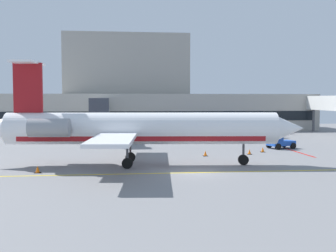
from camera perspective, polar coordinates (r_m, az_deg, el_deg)
ground at (r=33.14m, az=4.06°, el=-6.36°), size 120.00×120.00×0.11m
terminal_building at (r=79.97m, az=-2.90°, el=4.05°), size 58.00×14.77×17.92m
jet_bridge_west at (r=61.04m, az=-8.93°, el=2.47°), size 2.40×20.74×5.83m
regional_jet at (r=36.12m, az=-4.41°, el=-0.36°), size 28.65×20.53×8.90m
baggage_tug at (r=63.49m, az=6.11°, el=-0.64°), size 4.33×3.17×2.05m
pushback_tractor at (r=50.09m, az=14.87°, el=-2.03°), size 3.34×2.65×1.80m
belt_loader at (r=64.18m, az=13.10°, el=-0.70°), size 3.64×4.11×1.96m
fuel_tank at (r=58.48m, az=-7.65°, el=-0.68°), size 7.63×2.08×2.28m
safety_cone_alpha at (r=42.30m, az=5.10°, el=-3.76°), size 0.47×0.47×0.55m
safety_cone_bravo at (r=34.21m, az=-17.31°, el=-5.70°), size 0.47×0.47×0.55m
safety_cone_charlie at (r=44.23m, az=11.02°, el=-3.49°), size 0.47×0.47×0.55m
safety_cone_delta at (r=46.38m, az=12.76°, el=-3.18°), size 0.47×0.47×0.55m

